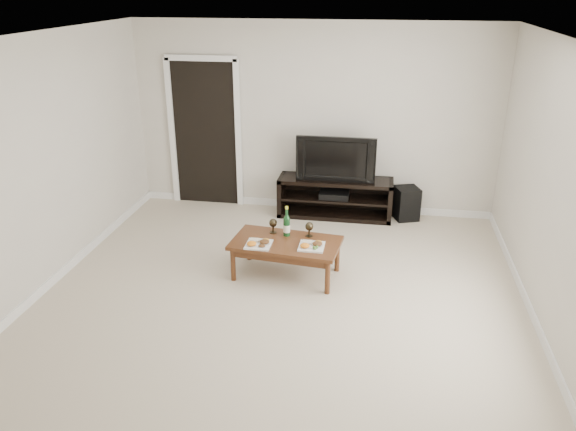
% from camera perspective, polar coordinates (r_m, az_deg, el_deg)
% --- Properties ---
extents(floor, '(5.50, 5.50, 0.00)m').
position_cam_1_polar(floor, '(5.75, -1.08, -9.33)').
color(floor, beige).
rests_on(floor, ground).
extents(back_wall, '(5.00, 0.04, 2.60)m').
position_cam_1_polar(back_wall, '(7.81, 2.63, 9.75)').
color(back_wall, beige).
rests_on(back_wall, ground).
extents(ceiling, '(5.00, 5.50, 0.04)m').
position_cam_1_polar(ceiling, '(4.89, -1.32, 17.67)').
color(ceiling, white).
rests_on(ceiling, back_wall).
extents(doorway, '(0.90, 0.02, 2.05)m').
position_cam_1_polar(doorway, '(8.17, -8.40, 8.12)').
color(doorway, black).
rests_on(doorway, ground).
extents(media_console, '(1.57, 0.45, 0.55)m').
position_cam_1_polar(media_console, '(7.81, 4.80, 1.83)').
color(media_console, black).
rests_on(media_console, ground).
extents(television, '(1.07, 0.14, 0.61)m').
position_cam_1_polar(television, '(7.63, 4.94, 5.92)').
color(television, black).
rests_on(television, media_console).
extents(av_receiver, '(0.40, 0.30, 0.08)m').
position_cam_1_polar(av_receiver, '(7.79, 4.72, 2.15)').
color(av_receiver, black).
rests_on(av_receiver, media_console).
extents(subwoofer, '(0.39, 0.39, 0.45)m').
position_cam_1_polar(subwoofer, '(7.89, 11.94, 1.22)').
color(subwoofer, black).
rests_on(subwoofer, ground).
extents(coffee_table, '(1.24, 0.77, 0.42)m').
position_cam_1_polar(coffee_table, '(6.23, -0.21, -4.39)').
color(coffee_table, '#512C16').
rests_on(coffee_table, ground).
extents(plate_left, '(0.27, 0.27, 0.07)m').
position_cam_1_polar(plate_left, '(6.05, -3.01, -2.75)').
color(plate_left, white).
rests_on(plate_left, coffee_table).
extents(plate_right, '(0.27, 0.27, 0.07)m').
position_cam_1_polar(plate_right, '(6.00, 2.41, -2.95)').
color(plate_right, white).
rests_on(plate_right, coffee_table).
extents(wine_bottle, '(0.07, 0.07, 0.35)m').
position_cam_1_polar(wine_bottle, '(6.21, -0.14, -0.57)').
color(wine_bottle, '#103C18').
rests_on(wine_bottle, coffee_table).
extents(goblet_left, '(0.09, 0.09, 0.17)m').
position_cam_1_polar(goblet_left, '(6.32, -1.52, -1.06)').
color(goblet_left, '#31291A').
rests_on(goblet_left, coffee_table).
extents(goblet_right, '(0.09, 0.09, 0.17)m').
position_cam_1_polar(goblet_right, '(6.23, 2.17, -1.41)').
color(goblet_right, '#31291A').
rests_on(goblet_right, coffee_table).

